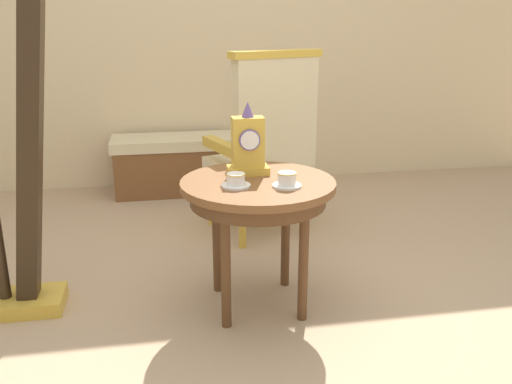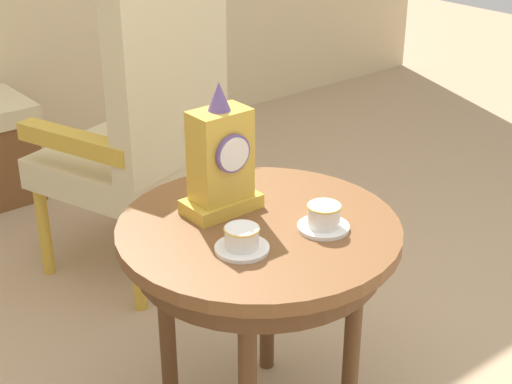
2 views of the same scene
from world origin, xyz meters
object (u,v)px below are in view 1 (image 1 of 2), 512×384
side_table (258,196)px  window_bench (176,164)px  mantel_clock (248,145)px  armchair (265,143)px  harp (17,156)px  teacup_right (287,180)px  teacup_left (236,181)px

side_table → window_bench: 1.92m
mantel_clock → armchair: armchair is taller
harp → teacup_right: bearing=-13.0°
side_table → mantel_clock: bearing=102.5°
side_table → armchair: 0.89m
side_table → window_bench: bearing=99.4°
harp → window_bench: 1.94m
mantel_clock → window_bench: (-0.28, 1.75, -0.53)m
harp → side_table: bearing=-8.0°
teacup_left → armchair: size_ratio=0.11×
window_bench → mantel_clock: bearing=-80.8°
side_table → teacup_right: size_ratio=5.55×
teacup_right → harp: (-1.14, 0.26, 0.10)m
armchair → mantel_clock: bearing=-107.0°
armchair → teacup_right: bearing=-95.7°
mantel_clock → teacup_left: bearing=-113.9°
teacup_right → mantel_clock: size_ratio=0.37×
teacup_left → teacup_right: bearing=-10.9°
teacup_left → window_bench: (-0.20, 1.94, -0.42)m
mantel_clock → armchair: (0.23, 0.75, -0.16)m
teacup_right → armchair: armchair is taller
teacup_left → window_bench: teacup_left is taller
teacup_left → window_bench: size_ratio=0.13×
side_table → teacup_right: teacup_right is taller
side_table → window_bench: side_table is taller
teacup_left → teacup_right: teacup_right is taller
teacup_right → mantel_clock: mantel_clock is taller
mantel_clock → armchair: 0.80m
window_bench → teacup_left: bearing=-84.2°
teacup_right → armchair: 0.99m
side_table → mantel_clock: size_ratio=2.08×
mantel_clock → harp: size_ratio=0.18×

